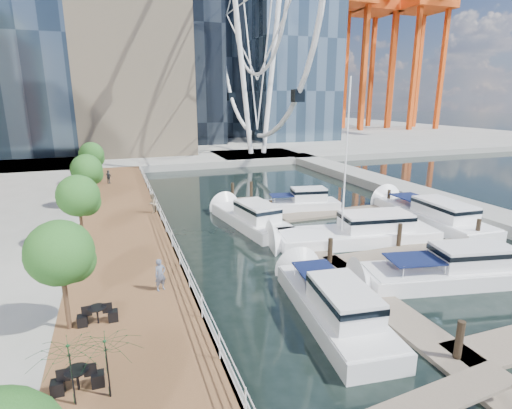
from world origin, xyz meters
name	(u,v)px	position (x,y,z in m)	size (l,w,h in m)	color
ground	(362,348)	(0.00, 0.00, 0.00)	(520.00, 520.00, 0.00)	black
boardwalk	(124,244)	(-9.00, 15.00, 0.50)	(6.00, 60.00, 1.00)	brown
seawall	(168,239)	(-6.00, 15.00, 0.50)	(0.25, 60.00, 1.00)	#595954
land_far	(148,135)	(0.00, 102.00, 0.50)	(200.00, 114.00, 1.00)	gray
breakwater	(416,194)	(20.00, 20.00, 0.50)	(4.00, 60.00, 1.00)	gray
pier	(257,156)	(14.00, 52.00, 0.50)	(14.00, 12.00, 1.00)	gray
railing	(166,225)	(-6.10, 15.00, 1.52)	(0.10, 60.00, 1.05)	white
floating_docks	(377,239)	(7.97, 9.98, 0.49)	(16.00, 34.00, 2.60)	#6D6051
port_cranes	(375,65)	(67.67, 95.67, 20.00)	(40.00, 52.00, 38.00)	#D84C14
street_trees	(78,196)	(-11.40, 14.00, 4.29)	(2.60, 42.60, 4.60)	#3F2B1C
yacht_foreground	(449,282)	(8.27, 3.67, 0.00)	(2.96, 11.06, 2.15)	silver
pedestrian_near	(160,275)	(-7.47, 6.18, 1.80)	(0.59, 0.38, 1.61)	#50576B
pedestrian_mid	(152,203)	(-6.51, 20.27, 1.81)	(0.79, 0.62, 1.62)	gray
pedestrian_far	(109,177)	(-9.89, 33.90, 1.75)	(0.87, 0.36, 1.49)	#343A41
moored_yachts	(360,243)	(7.15, 10.84, 0.00)	(19.52, 30.16, 11.50)	white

